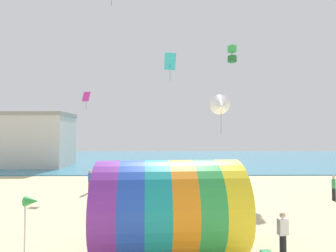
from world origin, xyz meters
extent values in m
cube|color=teal|center=(0.00, 38.70, 0.05)|extent=(120.00, 40.00, 0.10)
cylinder|color=purple|center=(-2.13, 0.03, 1.77)|extent=(1.16, 3.60, 3.55)
cylinder|color=blue|center=(-1.22, 0.10, 1.77)|extent=(1.16, 3.60, 3.55)
cylinder|color=teal|center=(-0.32, 0.17, 1.77)|extent=(1.16, 3.60, 3.55)
cylinder|color=orange|center=(0.58, 0.23, 1.77)|extent=(1.16, 3.60, 3.55)
cylinder|color=green|center=(1.48, 0.30, 1.77)|extent=(1.16, 3.60, 3.55)
cylinder|color=yellow|center=(2.38, 0.36, 1.77)|extent=(1.16, 3.60, 3.55)
cylinder|color=black|center=(2.85, 0.40, 1.77)|extent=(0.30, 3.26, 3.26)
cylinder|color=black|center=(4.39, -0.11, 0.40)|extent=(0.24, 0.24, 0.80)
cube|color=white|center=(4.39, -0.11, 1.10)|extent=(0.40, 0.29, 0.60)
sphere|color=beige|center=(4.39, -0.11, 1.53)|extent=(0.22, 0.22, 0.22)
cone|color=white|center=(2.84, 3.32, 6.00)|extent=(1.18, 1.37, 1.27)
cylinder|color=gray|center=(2.84, 3.32, 5.13)|extent=(0.03, 0.03, 1.16)
cube|color=#2DB2C6|center=(0.40, 12.01, 10.71)|extent=(1.03, 0.59, 1.37)
cylinder|color=#1B6B77|center=(0.40, 12.01, 9.74)|extent=(0.03, 0.03, 1.41)
cube|color=#D1339E|center=(-7.08, 13.40, 7.91)|extent=(0.72, 0.51, 0.90)
cylinder|color=#7D1E5E|center=(-7.08, 13.40, 7.25)|extent=(0.03, 0.03, 0.95)
cube|color=green|center=(6.52, 15.33, 12.88)|extent=(0.83, 0.83, 0.65)
cube|color=#1E642A|center=(6.52, 15.33, 11.90)|extent=(0.83, 0.83, 0.65)
cylinder|color=black|center=(6.52, 15.33, 12.39)|extent=(0.02, 0.02, 1.74)
cylinder|color=#383D56|center=(-1.43, 6.79, 0.44)|extent=(0.24, 0.24, 0.88)
cube|color=yellow|center=(-1.43, 6.79, 1.21)|extent=(0.34, 0.42, 0.66)
sphere|color=tan|center=(-1.43, 6.79, 1.68)|extent=(0.24, 0.24, 0.24)
cylinder|color=#726651|center=(-5.91, 10.66, 0.43)|extent=(0.24, 0.24, 0.87)
cube|color=#2D4CA5|center=(-5.91, 10.66, 1.19)|extent=(0.28, 0.39, 0.65)
sphere|color=tan|center=(-5.91, 10.66, 1.65)|extent=(0.23, 0.23, 0.23)
cylinder|color=black|center=(11.57, 8.04, 0.42)|extent=(0.24, 0.24, 0.83)
cube|color=#338C4C|center=(11.57, 8.04, 1.14)|extent=(0.39, 0.42, 0.62)
sphere|color=beige|center=(11.57, 8.04, 1.59)|extent=(0.23, 0.23, 0.23)
cube|color=beige|center=(-18.53, 26.67, 3.50)|extent=(10.06, 6.18, 6.99)
cube|color=gray|center=(-18.53, 26.67, 7.24)|extent=(10.27, 6.30, 0.50)
cylinder|color=silver|center=(-4.73, -0.98, 1.24)|extent=(0.05, 0.05, 2.47)
cone|color=green|center=(-4.51, -0.98, 2.29)|extent=(0.45, 0.36, 0.36)
camera|label=1|loc=(0.01, -9.94, 4.55)|focal=28.00mm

